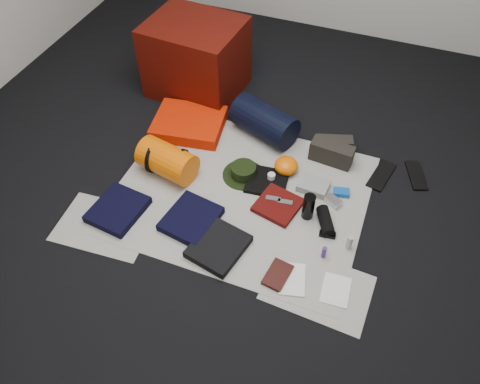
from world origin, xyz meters
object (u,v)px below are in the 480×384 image
(paperback_book, at_px, (278,275))
(sleeping_pad, at_px, (189,124))
(navy_duffel, at_px, (264,121))
(red_cabinet, at_px, (196,58))
(water_bottle, at_px, (308,207))
(stuff_sack, at_px, (167,161))
(compact_camera, at_px, (333,201))

(paperback_book, bearing_deg, sleeping_pad, 144.21)
(sleeping_pad, height_order, navy_duffel, navy_duffel)
(red_cabinet, height_order, sleeping_pad, red_cabinet)
(water_bottle, xyz_separation_m, paperback_book, (-0.04, -0.48, -0.08))
(stuff_sack, relative_size, water_bottle, 2.05)
(navy_duffel, height_order, compact_camera, navy_duffel)
(sleeping_pad, height_order, compact_camera, sleeping_pad)
(navy_duffel, distance_m, compact_camera, 0.79)
(navy_duffel, distance_m, water_bottle, 0.81)
(red_cabinet, relative_size, sleeping_pad, 1.37)
(paperback_book, bearing_deg, red_cabinet, 136.59)
(stuff_sack, bearing_deg, red_cabinet, 102.20)
(sleeping_pad, bearing_deg, red_cabinet, 106.49)
(sleeping_pad, xyz_separation_m, stuff_sack, (0.06, -0.46, 0.07))
(sleeping_pad, relative_size, compact_camera, 4.78)
(paperback_book, bearing_deg, compact_camera, 83.58)
(red_cabinet, relative_size, stuff_sack, 1.81)
(stuff_sack, relative_size, compact_camera, 3.63)
(red_cabinet, xyz_separation_m, sleeping_pad, (0.14, -0.48, -0.23))
(red_cabinet, distance_m, stuff_sack, 0.98)
(water_bottle, bearing_deg, stuff_sack, 178.02)
(sleeping_pad, bearing_deg, stuff_sack, -82.42)
(stuff_sack, bearing_deg, navy_duffel, 51.09)
(red_cabinet, relative_size, navy_duffel, 1.46)
(red_cabinet, xyz_separation_m, paperback_book, (1.15, -1.46, -0.27))
(stuff_sack, xyz_separation_m, water_bottle, (0.98, -0.03, -0.02))
(stuff_sack, height_order, compact_camera, stuff_sack)
(red_cabinet, xyz_separation_m, water_bottle, (1.19, -0.98, -0.19))
(sleeping_pad, bearing_deg, compact_camera, -15.90)
(stuff_sack, relative_size, paperback_book, 2.04)
(paperback_book, bearing_deg, navy_duffel, 121.01)
(red_cabinet, distance_m, compact_camera, 1.57)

